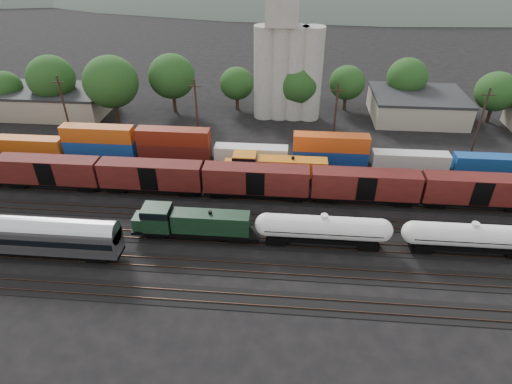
# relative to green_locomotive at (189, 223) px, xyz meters

# --- Properties ---
(ground) EXTENTS (600.00, 600.00, 0.00)m
(ground) POSITION_rel_green_locomotive_xyz_m (7.74, 5.00, -2.46)
(ground) COLOR black
(tracks) EXTENTS (180.00, 33.20, 0.20)m
(tracks) POSITION_rel_green_locomotive_xyz_m (7.74, 5.00, -2.41)
(tracks) COLOR black
(tracks) RESTS_ON ground
(green_locomotive) EXTENTS (16.20, 2.86, 4.29)m
(green_locomotive) POSITION_rel_green_locomotive_xyz_m (0.00, 0.00, 0.00)
(green_locomotive) COLOR black
(green_locomotive) RESTS_ON ground
(tank_car_a) EXTENTS (16.81, 3.01, 4.41)m
(tank_car_a) POSITION_rel_green_locomotive_xyz_m (16.77, -0.00, 0.17)
(tank_car_a) COLOR white
(tank_car_a) RESTS_ON ground
(tank_car_b) EXTENTS (16.53, 2.96, 4.33)m
(tank_car_b) POSITION_rel_green_locomotive_xyz_m (34.45, -0.00, 0.13)
(tank_car_b) COLOR white
(tank_car_b) RESTS_ON ground
(passenger_coach) EXTENTS (23.73, 2.93, 5.39)m
(passenger_coach) POSITION_rel_green_locomotive_xyz_m (-19.00, -5.00, 0.84)
(passenger_coach) COLOR silver
(passenger_coach) RESTS_ON ground
(orange_locomotive) EXTENTS (17.44, 2.91, 4.36)m
(orange_locomotive) POSITION_rel_green_locomotive_xyz_m (9.84, 15.00, 0.04)
(orange_locomotive) COLOR black
(orange_locomotive) RESTS_ON ground
(boxcar_string) EXTENTS (184.40, 2.90, 4.20)m
(boxcar_string) POSITION_rel_green_locomotive_xyz_m (15.35, 10.00, 0.66)
(boxcar_string) COLOR black
(boxcar_string) RESTS_ON ground
(container_wall) EXTENTS (173.84, 2.60, 5.80)m
(container_wall) POSITION_rel_green_locomotive_xyz_m (15.17, 20.00, 0.28)
(container_wall) COLOR black
(container_wall) RESTS_ON ground
(grain_silo) EXTENTS (13.40, 5.00, 29.00)m
(grain_silo) POSITION_rel_green_locomotive_xyz_m (11.03, 41.00, 8.80)
(grain_silo) COLOR #A5A297
(grain_silo) RESTS_ON ground
(industrial_sheds) EXTENTS (119.38, 17.26, 5.10)m
(industrial_sheds) POSITION_rel_green_locomotive_xyz_m (14.37, 40.25, 0.10)
(industrial_sheds) COLOR #9E937F
(industrial_sheds) RESTS_ON ground
(tree_band) EXTENTS (163.10, 22.70, 13.32)m
(tree_band) POSITION_rel_green_locomotive_xyz_m (4.41, 41.00, 4.43)
(tree_band) COLOR black
(tree_band) RESTS_ON ground
(utility_poles) EXTENTS (122.20, 0.36, 12.00)m
(utility_poles) POSITION_rel_green_locomotive_xyz_m (7.74, 27.00, 3.75)
(utility_poles) COLOR black
(utility_poles) RESTS_ON ground
(distant_hills) EXTENTS (860.00, 286.00, 130.00)m
(distant_hills) POSITION_rel_green_locomotive_xyz_m (31.66, 265.00, -23.02)
(distant_hills) COLOR #59665B
(distant_hills) RESTS_ON ground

